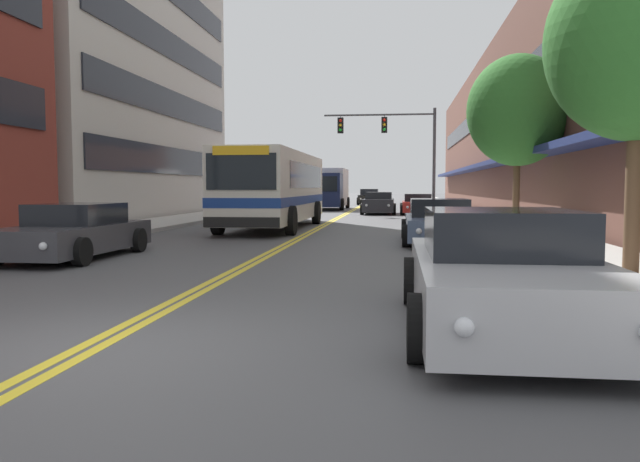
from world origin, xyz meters
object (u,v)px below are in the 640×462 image
(car_slate_blue_parked_right_mid, at_px, (439,222))
(car_black_moving_second, at_px, (369,197))
(car_dark_grey_parked_left_mid, at_px, (74,233))
(car_charcoal_moving_lead, at_px, (379,204))
(car_silver_parked_right_foreground, at_px, (502,274))
(fire_hydrant, at_px, (552,241))
(box_truck, at_px, (328,188))
(traffic_signal_mast, at_px, (395,139))
(street_tree_right_near, at_px, (639,41))
(car_red_parked_right_far, at_px, (418,205))
(city_bus, at_px, (275,186))
(street_tree_right_mid, at_px, (518,111))
(car_navy_parked_left_far, at_px, (279,203))

(car_slate_blue_parked_right_mid, bearing_deg, car_black_moving_second, 95.56)
(car_dark_grey_parked_left_mid, height_order, car_charcoal_moving_lead, car_charcoal_moving_lead)
(car_silver_parked_right_foreground, height_order, fire_hydrant, car_silver_parked_right_foreground)
(car_silver_parked_right_foreground, distance_m, box_truck, 38.53)
(car_dark_grey_parked_left_mid, bearing_deg, box_truck, 85.76)
(traffic_signal_mast, bearing_deg, street_tree_right_near, -80.98)
(car_dark_grey_parked_left_mid, xyz_separation_m, fire_hydrant, (10.23, -1.49, 0.05))
(car_red_parked_right_far, xyz_separation_m, box_truck, (-6.20, 7.99, 0.96))
(city_bus, bearing_deg, car_dark_grey_parked_left_mid, -103.29)
(car_red_parked_right_far, distance_m, car_charcoal_moving_lead, 2.34)
(car_slate_blue_parked_right_mid, xyz_separation_m, car_red_parked_right_far, (-0.03, 18.81, -0.02))
(city_bus, distance_m, car_silver_parked_right_foreground, 18.13)
(fire_hydrant, bearing_deg, city_bus, 121.83)
(street_tree_right_mid, bearing_deg, traffic_signal_mast, 108.00)
(car_navy_parked_left_far, relative_size, fire_hydrant, 4.71)
(traffic_signal_mast, bearing_deg, street_tree_right_mid, -72.00)
(car_navy_parked_left_far, bearing_deg, car_red_parked_right_far, -11.85)
(car_black_moving_second, relative_size, fire_hydrant, 5.16)
(car_navy_parked_left_far, distance_m, box_truck, 6.71)
(car_navy_parked_left_far, relative_size, street_tree_right_mid, 0.72)
(street_tree_right_mid, bearing_deg, fire_hydrant, -97.15)
(car_dark_grey_parked_left_mid, height_order, box_truck, box_truck)
(car_red_parked_right_far, relative_size, car_charcoal_moving_lead, 1.07)
(car_navy_parked_left_far, distance_m, car_black_moving_second, 18.82)
(box_truck, height_order, street_tree_right_mid, street_tree_right_mid)
(box_truck, xyz_separation_m, street_tree_right_near, (8.99, -34.14, 2.51))
(car_navy_parked_left_far, relative_size, traffic_signal_mast, 0.68)
(car_black_moving_second, distance_m, street_tree_right_near, 46.72)
(fire_hydrant, bearing_deg, car_charcoal_moving_lead, 98.81)
(city_bus, height_order, car_red_parked_right_far, city_bus)
(car_navy_parked_left_far, height_order, car_slate_blue_parked_right_mid, car_navy_parked_left_far)
(city_bus, bearing_deg, fire_hydrant, -58.17)
(street_tree_right_mid, distance_m, fire_hydrant, 12.16)
(car_red_parked_right_far, height_order, traffic_signal_mast, traffic_signal_mast)
(traffic_signal_mast, bearing_deg, car_red_parked_right_far, 4.18)
(car_red_parked_right_far, distance_m, box_truck, 10.16)
(car_dark_grey_parked_left_mid, distance_m, car_red_parked_right_far, 25.31)
(street_tree_right_near, bearing_deg, fire_hydrant, 142.67)
(car_slate_blue_parked_right_mid, relative_size, street_tree_right_near, 0.86)
(car_slate_blue_parked_right_mid, height_order, street_tree_right_mid, street_tree_right_mid)
(car_navy_parked_left_far, distance_m, street_tree_right_mid, 19.95)
(city_bus, relative_size, car_silver_parked_right_foreground, 2.20)
(car_black_moving_second, bearing_deg, box_truck, -101.57)
(car_dark_grey_parked_left_mid, relative_size, box_truck, 0.66)
(car_dark_grey_parked_left_mid, xyz_separation_m, car_black_moving_second, (4.82, 43.80, 0.09))
(car_charcoal_moving_lead, relative_size, box_truck, 0.61)
(traffic_signal_mast, bearing_deg, city_bus, -109.87)
(car_slate_blue_parked_right_mid, distance_m, box_truck, 27.53)
(street_tree_right_near, bearing_deg, car_dark_grey_parked_left_mid, 168.38)
(box_truck, height_order, fire_hydrant, box_truck)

